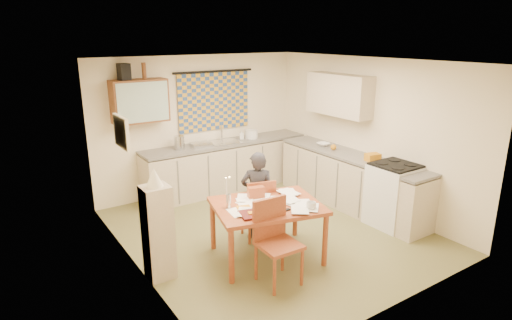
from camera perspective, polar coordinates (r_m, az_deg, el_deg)
floor at (r=6.54m, az=1.87°, el=-9.51°), size 4.00×4.50×0.02m
ceiling at (r=5.89m, az=2.11°, el=13.13°), size 4.00×4.50×0.02m
wall_back at (r=7.98m, az=-7.56°, el=4.75°), size 4.00×0.02×2.50m
wall_front at (r=4.55m, az=18.91°, el=-5.10°), size 4.00×0.02×2.50m
wall_left at (r=5.23m, az=-16.23°, el=-2.07°), size 0.02×4.50×2.50m
wall_right at (r=7.41m, az=14.72°, el=3.45°), size 0.02×4.50×2.50m
window_blind at (r=8.01m, az=-5.60°, el=7.77°), size 1.45×0.03×1.05m
curtain_rod at (r=7.93m, az=-5.64°, el=11.68°), size 1.60×0.04×0.04m
wall_cabinet at (r=7.29m, az=-15.26°, el=7.60°), size 0.90×0.34×0.70m
wall_cabinet_glass at (r=7.13m, az=-14.81°, el=7.45°), size 0.84×0.02×0.64m
upper_cabinet_right at (r=7.55m, az=11.00°, el=8.55°), size 0.34×1.30×0.70m
framed_print at (r=5.49m, az=-17.51°, el=3.59°), size 0.04×0.50×0.40m
print_canvas at (r=5.50m, az=-17.26°, el=3.62°), size 0.01×0.42×0.32m
counter_back at (r=8.11m, az=-3.71°, el=-0.78°), size 3.30×0.62×0.92m
counter_right at (r=7.44m, az=12.41°, el=-2.75°), size 0.62×2.95×0.92m
stove at (r=6.88m, az=17.80°, el=-4.44°), size 0.63×0.63×0.98m
sink at (r=7.96m, az=-4.18°, el=2.08°), size 0.60×0.52×0.10m
tap at (r=8.09m, az=-4.60°, el=3.62°), size 0.04×0.04×0.28m
dish_rack at (r=7.72m, az=-7.37°, el=2.07°), size 0.38×0.34×0.06m
kettle at (r=7.53m, az=-10.19°, el=2.28°), size 0.22×0.22×0.24m
mixing_bowl at (r=8.23m, az=-0.61°, el=3.47°), size 0.27×0.27×0.16m
soap_bottle at (r=8.17m, az=-1.94°, el=3.40°), size 0.14×0.14×0.17m
bowl at (r=7.77m, az=8.95°, el=2.08°), size 0.24×0.24×0.05m
orange_bag at (r=7.00m, az=15.30°, el=0.36°), size 0.25×0.21×0.12m
fruit_orange at (r=7.51m, az=10.29°, el=1.70°), size 0.10×0.10×0.10m
speaker at (r=7.17m, az=-17.21°, el=11.18°), size 0.18×0.21×0.26m
bottle_green at (r=7.19m, az=-16.82°, el=11.22°), size 0.08×0.08×0.26m
bottle_brown at (r=7.27m, az=-14.71°, el=11.44°), size 0.09×0.09×0.26m
dining_table at (r=5.68m, az=1.45°, el=-9.36°), size 1.57×1.33×0.75m
chair_far at (r=6.22m, az=0.23°, el=-7.94°), size 0.50×0.50×0.91m
chair_near at (r=5.18m, az=2.92°, el=-12.91°), size 0.47×0.47×1.01m
person at (r=6.08m, az=0.20°, el=-4.78°), size 0.76×0.75×1.29m
shelf_stand at (r=5.28m, az=-12.92°, el=-9.43°), size 0.32×0.30×1.17m
lampshade at (r=5.02m, az=-13.43°, el=-2.26°), size 0.20×0.20×0.22m
letter_rack at (r=5.68m, az=0.01°, el=-4.38°), size 0.24×0.15×0.16m
mug at (r=5.39m, az=7.37°, el=-6.06°), size 0.22×0.22×0.10m
magazine at (r=5.15m, az=-2.05°, el=-7.46°), size 0.35×0.39×0.03m
book at (r=5.32m, az=-2.42°, el=-6.69°), size 0.31×0.34×0.02m
orange_box at (r=5.19m, az=-0.38°, el=-7.17°), size 0.14×0.12×0.04m
eyeglasses at (r=5.33m, az=3.96°, el=-6.70°), size 0.13×0.05×0.02m
candle_holder at (r=5.39m, az=-3.68°, el=-5.48°), size 0.08×0.08×0.18m
candle at (r=5.32m, az=-4.01°, el=-3.49°), size 0.03×0.03×0.22m
candle_flame at (r=5.26m, az=-3.57°, el=-2.30°), size 0.02×0.02×0.02m
papers at (r=5.52m, az=1.96°, el=-5.73°), size 1.19×1.08×0.03m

